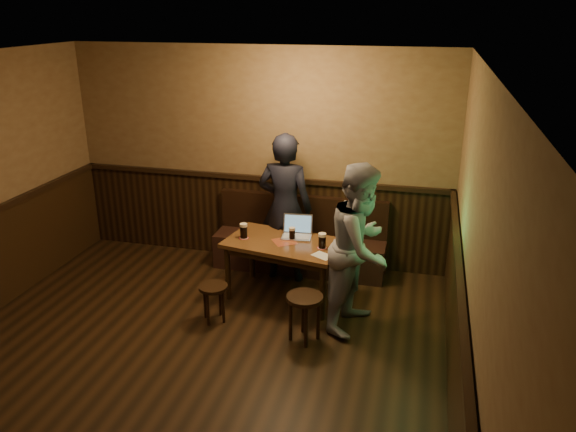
# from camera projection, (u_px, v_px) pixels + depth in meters

# --- Properties ---
(room) EXTENTS (5.04, 6.04, 2.84)m
(room) POSITION_uv_depth(u_px,v_px,m) (165.00, 259.00, 4.80)
(room) COLOR black
(room) RESTS_ON ground
(bench) EXTENTS (2.20, 0.50, 0.95)m
(bench) POSITION_uv_depth(u_px,v_px,m) (300.00, 246.00, 7.27)
(bench) COLOR black
(bench) RESTS_ON ground
(pub_table) EXTENTS (1.43, 0.97, 0.71)m
(pub_table) POSITION_uv_depth(u_px,v_px,m) (285.00, 249.00, 6.44)
(pub_table) COLOR #503316
(pub_table) RESTS_ON ground
(stool_left) EXTENTS (0.37, 0.37, 0.42)m
(stool_left) POSITION_uv_depth(u_px,v_px,m) (213.00, 293.00, 6.04)
(stool_left) COLOR black
(stool_left) RESTS_ON ground
(stool_right) EXTENTS (0.47, 0.47, 0.50)m
(stool_right) POSITION_uv_depth(u_px,v_px,m) (305.00, 305.00, 5.66)
(stool_right) COLOR black
(stool_right) RESTS_ON ground
(pint_left) EXTENTS (0.12, 0.12, 0.18)m
(pint_left) POSITION_uv_depth(u_px,v_px,m) (244.00, 231.00, 6.47)
(pint_left) COLOR maroon
(pint_left) RESTS_ON pub_table
(pint_mid) EXTENTS (0.10, 0.10, 0.15)m
(pint_mid) POSITION_uv_depth(u_px,v_px,m) (292.00, 234.00, 6.43)
(pint_mid) COLOR maroon
(pint_mid) RESTS_ON pub_table
(pint_right) EXTENTS (0.11, 0.11, 0.18)m
(pint_right) POSITION_uv_depth(u_px,v_px,m) (322.00, 241.00, 6.20)
(pint_right) COLOR maroon
(pint_right) RESTS_ON pub_table
(laptop) EXTENTS (0.36, 0.30, 0.24)m
(laptop) POSITION_uv_depth(u_px,v_px,m) (297.00, 231.00, 6.54)
(laptop) COLOR silver
(laptop) RESTS_ON pub_table
(menu) EXTENTS (0.27, 0.24, 0.00)m
(menu) POSITION_uv_depth(u_px,v_px,m) (323.00, 256.00, 6.04)
(menu) COLOR silver
(menu) RESTS_ON pub_table
(person_suit) EXTENTS (0.70, 0.48, 1.86)m
(person_suit) POSITION_uv_depth(u_px,v_px,m) (285.00, 208.00, 6.83)
(person_suit) COLOR black
(person_suit) RESTS_ON ground
(person_grey) EXTENTS (0.89, 1.03, 1.79)m
(person_grey) POSITION_uv_depth(u_px,v_px,m) (361.00, 248.00, 5.78)
(person_grey) COLOR gray
(person_grey) RESTS_ON ground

